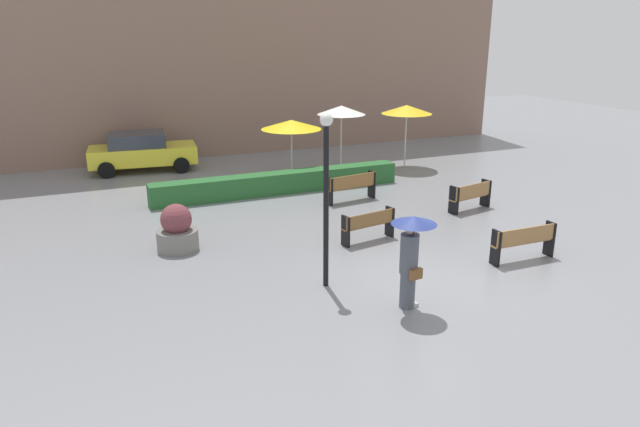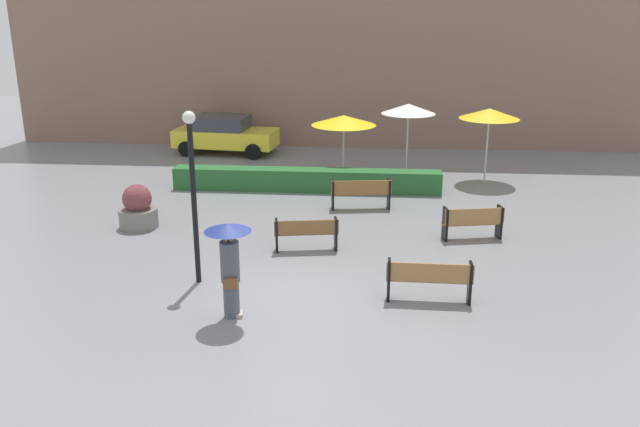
% 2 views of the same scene
% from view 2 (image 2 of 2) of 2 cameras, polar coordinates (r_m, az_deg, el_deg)
% --- Properties ---
extents(ground_plane, '(60.00, 60.00, 0.00)m').
position_cam_2_polar(ground_plane, '(14.40, -3.12, -7.18)').
color(ground_plane, gray).
extents(bench_back_row, '(1.87, 0.62, 0.93)m').
position_cam_2_polar(bench_back_row, '(20.14, 3.57, 1.88)').
color(bench_back_row, olive).
rests_on(bench_back_row, ground).
extents(bench_near_right, '(1.82, 0.35, 0.90)m').
position_cam_2_polar(bench_near_right, '(14.11, 9.45, -5.53)').
color(bench_near_right, '#9E7242').
rests_on(bench_near_right, ground).
extents(bench_mid_center, '(1.66, 0.60, 0.84)m').
position_cam_2_polar(bench_mid_center, '(16.75, -1.19, -1.61)').
color(bench_mid_center, brown).
rests_on(bench_mid_center, ground).
extents(bench_far_right, '(1.65, 0.69, 0.89)m').
position_cam_2_polar(bench_far_right, '(18.03, 13.11, -0.63)').
color(bench_far_right, '#9E7242').
rests_on(bench_far_right, ground).
extents(pedestrian_with_umbrella, '(0.92, 0.92, 2.03)m').
position_cam_2_polar(pedestrian_with_umbrella, '(13.09, -7.85, -3.84)').
color(pedestrian_with_umbrella, '#4C515B').
rests_on(pedestrian_with_umbrella, ground).
extents(planter_pot, '(1.08, 1.08, 1.25)m').
position_cam_2_polar(planter_pot, '(19.18, -15.49, 0.36)').
color(planter_pot, slate).
rests_on(planter_pot, ground).
extents(lamp_post, '(0.28, 0.28, 3.91)m').
position_cam_2_polar(lamp_post, '(14.58, -10.96, 2.85)').
color(lamp_post, black).
rests_on(lamp_post, ground).
extents(patio_umbrella_yellow, '(2.30, 2.30, 2.28)m').
position_cam_2_polar(patio_umbrella_yellow, '(23.46, 2.07, 8.07)').
color(patio_umbrella_yellow, silver).
rests_on(patio_umbrella_yellow, ground).
extents(patio_umbrella_white, '(1.92, 1.92, 2.66)m').
position_cam_2_polar(patio_umbrella_white, '(23.75, 7.67, 8.96)').
color(patio_umbrella_white, silver).
rests_on(patio_umbrella_white, ground).
extents(patio_umbrella_yellow_far, '(2.07, 2.07, 2.59)m').
position_cam_2_polar(patio_umbrella_yellow_far, '(23.63, 14.46, 8.36)').
color(patio_umbrella_yellow_far, silver).
rests_on(patio_umbrella_yellow_far, ground).
extents(hedge_strip, '(9.00, 0.70, 0.74)m').
position_cam_2_polar(hedge_strip, '(22.18, -1.18, 2.93)').
color(hedge_strip, '#28602D').
rests_on(hedge_strip, ground).
extents(building_facade, '(28.00, 1.20, 11.31)m').
position_cam_2_polar(building_facade, '(28.98, 1.18, 17.02)').
color(building_facade, '#846656').
rests_on(building_facade, ground).
extents(parked_car, '(4.36, 2.32, 1.57)m').
position_cam_2_polar(parked_car, '(27.95, -8.26, 6.82)').
color(parked_car, yellow).
rests_on(parked_car, ground).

